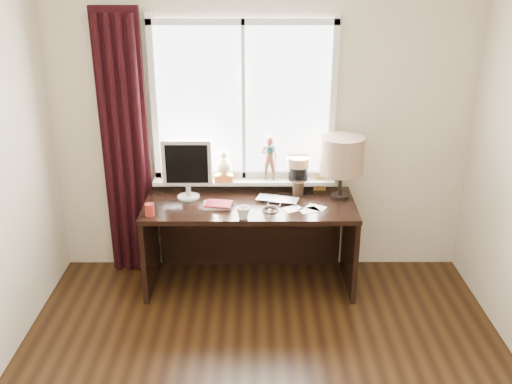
{
  "coord_description": "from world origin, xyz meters",
  "views": [
    {
      "loc": [
        -0.06,
        -2.59,
        2.57
      ],
      "look_at": [
        -0.05,
        1.25,
        1.0
      ],
      "focal_mm": 40.0,
      "sensor_mm": 36.0,
      "label": 1
    }
  ],
  "objects_px": {
    "table_lamp": "(342,156)",
    "mug": "(243,212)",
    "red_cup": "(150,210)",
    "laptop": "(278,200)",
    "desk": "(250,225)",
    "monitor": "(187,166)"
  },
  "relations": [
    {
      "from": "mug",
      "to": "monitor",
      "type": "distance_m",
      "value": 0.66
    },
    {
      "from": "desk",
      "to": "laptop",
      "type": "bearing_deg",
      "value": -15.5
    },
    {
      "from": "table_lamp",
      "to": "mug",
      "type": "bearing_deg",
      "value": -152.64
    },
    {
      "from": "mug",
      "to": "table_lamp",
      "type": "distance_m",
      "value": 0.93
    },
    {
      "from": "laptop",
      "to": "desk",
      "type": "bearing_deg",
      "value": -179.21
    },
    {
      "from": "laptop",
      "to": "desk",
      "type": "height_order",
      "value": "laptop"
    },
    {
      "from": "laptop",
      "to": "red_cup",
      "type": "height_order",
      "value": "red_cup"
    },
    {
      "from": "mug",
      "to": "red_cup",
      "type": "distance_m",
      "value": 0.72
    },
    {
      "from": "desk",
      "to": "table_lamp",
      "type": "xyz_separation_m",
      "value": [
        0.74,
        0.01,
        0.61
      ]
    },
    {
      "from": "monitor",
      "to": "table_lamp",
      "type": "relative_size",
      "value": 0.94
    },
    {
      "from": "mug",
      "to": "desk",
      "type": "bearing_deg",
      "value": 83.47
    },
    {
      "from": "monitor",
      "to": "table_lamp",
      "type": "height_order",
      "value": "table_lamp"
    },
    {
      "from": "laptop",
      "to": "red_cup",
      "type": "relative_size",
      "value": 3.54
    },
    {
      "from": "mug",
      "to": "red_cup",
      "type": "relative_size",
      "value": 1.08
    },
    {
      "from": "red_cup",
      "to": "desk",
      "type": "height_order",
      "value": "red_cup"
    },
    {
      "from": "desk",
      "to": "table_lamp",
      "type": "distance_m",
      "value": 0.95
    },
    {
      "from": "red_cup",
      "to": "monitor",
      "type": "distance_m",
      "value": 0.49
    },
    {
      "from": "monitor",
      "to": "table_lamp",
      "type": "xyz_separation_m",
      "value": [
        1.24,
        -0.01,
        0.09
      ]
    },
    {
      "from": "table_lamp",
      "to": "desk",
      "type": "bearing_deg",
      "value": -179.39
    },
    {
      "from": "red_cup",
      "to": "mug",
      "type": "bearing_deg",
      "value": -4.76
    },
    {
      "from": "laptop",
      "to": "red_cup",
      "type": "bearing_deg",
      "value": -148.28
    },
    {
      "from": "red_cup",
      "to": "table_lamp",
      "type": "bearing_deg",
      "value": 12.97
    }
  ]
}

